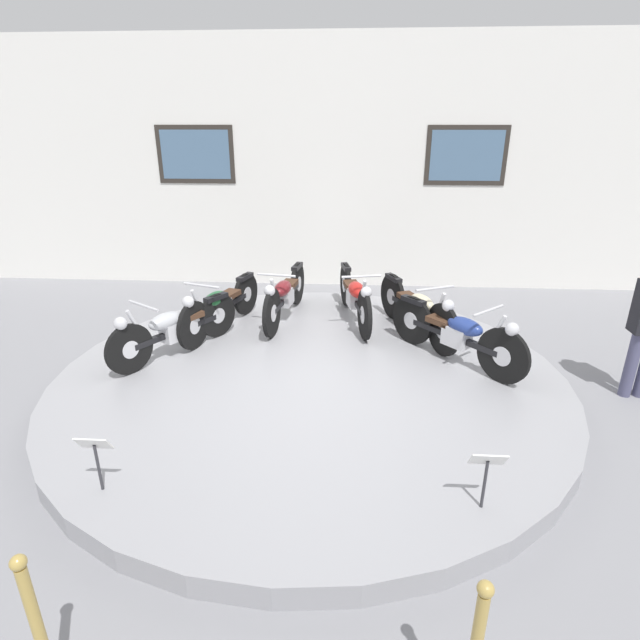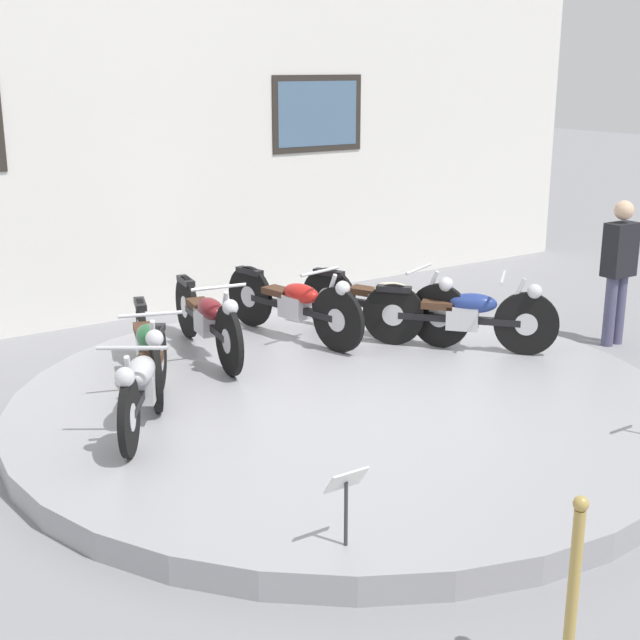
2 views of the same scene
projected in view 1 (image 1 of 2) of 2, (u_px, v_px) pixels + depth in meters
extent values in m
plane|color=gray|center=(310.00, 387.00, 5.95)|extent=(60.00, 60.00, 0.00)
cylinder|color=#99999E|center=(310.00, 379.00, 5.91)|extent=(5.89, 5.89, 0.21)
cube|color=white|center=(329.00, 167.00, 8.99)|extent=(14.00, 0.20, 4.35)
cube|color=#2D2823|center=(195.00, 155.00, 8.96)|extent=(1.40, 0.02, 1.00)
cube|color=slate|center=(195.00, 155.00, 8.96)|extent=(1.24, 0.02, 0.84)
cube|color=#2D2823|center=(466.00, 156.00, 8.66)|extent=(1.40, 0.02, 1.00)
cube|color=slate|center=(466.00, 156.00, 8.66)|extent=(1.24, 0.02, 0.84)
cylinder|color=black|center=(129.00, 349.00, 5.74)|extent=(0.37, 0.54, 0.60)
cylinder|color=silver|center=(129.00, 349.00, 5.74)|extent=(0.17, 0.21, 0.21)
cylinder|color=black|center=(217.00, 315.00, 6.74)|extent=(0.37, 0.54, 0.60)
cylinder|color=silver|center=(217.00, 315.00, 6.74)|extent=(0.17, 0.21, 0.21)
cube|color=black|center=(177.00, 331.00, 6.24)|extent=(0.73, 1.08, 0.07)
cube|color=silver|center=(174.00, 330.00, 6.20)|extent=(0.34, 0.38, 0.24)
ellipsoid|color=#B2B5BA|center=(166.00, 321.00, 6.07)|extent=(0.45, 0.52, 0.20)
cube|color=#472D1E|center=(190.00, 315.00, 6.35)|extent=(0.34, 0.38, 0.07)
cube|color=black|center=(216.00, 297.00, 6.65)|extent=(0.28, 0.36, 0.06)
cylinder|color=silver|center=(138.00, 329.00, 5.77)|extent=(0.17, 0.23, 0.54)
cylinder|color=silver|center=(143.00, 306.00, 5.76)|extent=(0.47, 0.32, 0.03)
sphere|color=silver|center=(120.00, 323.00, 5.57)|extent=(0.15, 0.15, 0.15)
cylinder|color=black|center=(193.00, 325.00, 6.37)|extent=(0.25, 0.62, 0.63)
cylinder|color=silver|center=(193.00, 325.00, 6.37)|extent=(0.13, 0.23, 0.22)
cylinder|color=black|center=(246.00, 294.00, 7.54)|extent=(0.25, 0.62, 0.63)
cylinder|color=silver|center=(246.00, 294.00, 7.54)|extent=(0.13, 0.23, 0.22)
cube|color=black|center=(222.00, 308.00, 6.95)|extent=(0.45, 1.20, 0.07)
cube|color=silver|center=(220.00, 308.00, 6.91)|extent=(0.29, 0.37, 0.24)
ellipsoid|color=#1E562D|center=(215.00, 299.00, 6.77)|extent=(0.36, 0.52, 0.20)
cube|color=#472D1E|center=(229.00, 294.00, 7.09)|extent=(0.29, 0.37, 0.07)
cube|color=black|center=(245.00, 277.00, 7.44)|extent=(0.21, 0.37, 0.06)
cylinder|color=silver|center=(199.00, 307.00, 6.42)|extent=(0.12, 0.25, 0.54)
cylinder|color=silver|center=(202.00, 285.00, 6.42)|extent=(0.52, 0.20, 0.03)
sphere|color=silver|center=(188.00, 302.00, 6.19)|extent=(0.15, 0.15, 0.15)
cylinder|color=black|center=(272.00, 313.00, 6.73)|extent=(0.15, 0.67, 0.67)
cylinder|color=silver|center=(272.00, 313.00, 6.73)|extent=(0.10, 0.24, 0.23)
cylinder|color=black|center=(297.00, 284.00, 7.95)|extent=(0.15, 0.67, 0.67)
cylinder|color=silver|center=(297.00, 284.00, 7.95)|extent=(0.10, 0.24, 0.23)
cube|color=black|center=(286.00, 297.00, 7.34)|extent=(0.26, 1.24, 0.07)
cube|color=silver|center=(285.00, 297.00, 7.30)|extent=(0.25, 0.35, 0.24)
ellipsoid|color=maroon|center=(283.00, 288.00, 7.15)|extent=(0.29, 0.51, 0.20)
cube|color=#472D1E|center=(289.00, 284.00, 7.49)|extent=(0.25, 0.35, 0.07)
cube|color=black|center=(297.00, 266.00, 7.85)|extent=(0.15, 0.37, 0.06)
cylinder|color=silver|center=(275.00, 296.00, 6.79)|extent=(0.08, 0.25, 0.54)
cylinder|color=silver|center=(276.00, 275.00, 6.79)|extent=(0.54, 0.11, 0.03)
sphere|color=silver|center=(270.00, 291.00, 6.55)|extent=(0.15, 0.15, 0.15)
cylinder|color=black|center=(365.00, 315.00, 6.66)|extent=(0.19, 0.67, 0.68)
cylinder|color=silver|center=(365.00, 315.00, 6.66)|extent=(0.11, 0.24, 0.24)
cylinder|color=black|center=(346.00, 285.00, 7.90)|extent=(0.19, 0.67, 0.68)
cylinder|color=silver|center=(346.00, 285.00, 7.90)|extent=(0.11, 0.24, 0.24)
cube|color=black|center=(354.00, 298.00, 7.28)|extent=(0.32, 1.23, 0.07)
cube|color=silver|center=(355.00, 298.00, 7.23)|extent=(0.26, 0.35, 0.24)
ellipsoid|color=red|center=(357.00, 290.00, 7.08)|extent=(0.31, 0.51, 0.20)
cube|color=#472D1E|center=(352.00, 285.00, 7.43)|extent=(0.26, 0.35, 0.07)
cube|color=black|center=(346.00, 267.00, 7.79)|extent=(0.17, 0.37, 0.06)
cylinder|color=silver|center=(363.00, 297.00, 6.72)|extent=(0.09, 0.25, 0.54)
cylinder|color=silver|center=(361.00, 276.00, 6.72)|extent=(0.54, 0.14, 0.03)
sphere|color=silver|center=(366.00, 292.00, 6.48)|extent=(0.15, 0.15, 0.15)
cylinder|color=black|center=(443.00, 330.00, 6.19)|extent=(0.32, 0.64, 0.67)
cylinder|color=silver|center=(443.00, 330.00, 6.19)|extent=(0.15, 0.24, 0.23)
cylinder|color=black|center=(393.00, 296.00, 7.37)|extent=(0.32, 0.64, 0.67)
cylinder|color=silver|center=(393.00, 296.00, 7.37)|extent=(0.15, 0.24, 0.23)
cube|color=black|center=(416.00, 312.00, 6.78)|extent=(0.56, 1.17, 0.07)
cube|color=silver|center=(417.00, 311.00, 6.74)|extent=(0.31, 0.37, 0.24)
ellipsoid|color=beige|center=(422.00, 302.00, 6.59)|extent=(0.39, 0.53, 0.20)
cube|color=#472D1E|center=(408.00, 297.00, 6.92)|extent=(0.31, 0.37, 0.07)
cube|color=black|center=(394.00, 278.00, 7.27)|extent=(0.24, 0.37, 0.06)
cylinder|color=silver|center=(438.00, 311.00, 6.25)|extent=(0.14, 0.25, 0.54)
cylinder|color=silver|center=(435.00, 288.00, 6.24)|extent=(0.51, 0.24, 0.03)
sphere|color=silver|center=(448.00, 306.00, 6.01)|extent=(0.15, 0.15, 0.15)
cylinder|color=black|center=(503.00, 356.00, 5.53)|extent=(0.47, 0.52, 0.65)
cylinder|color=silver|center=(503.00, 356.00, 5.53)|extent=(0.20, 0.21, 0.23)
cylinder|color=black|center=(412.00, 320.00, 6.52)|extent=(0.47, 0.52, 0.65)
cylinder|color=silver|center=(412.00, 320.00, 6.52)|extent=(0.20, 0.21, 0.23)
cube|color=black|center=(454.00, 337.00, 6.02)|extent=(0.88, 0.98, 0.07)
cube|color=silver|center=(457.00, 336.00, 5.99)|extent=(0.36, 0.37, 0.24)
ellipsoid|color=navy|center=(465.00, 326.00, 5.85)|extent=(0.48, 0.51, 0.20)
cube|color=#472D1E|center=(440.00, 320.00, 6.13)|extent=(0.36, 0.37, 0.07)
cube|color=black|center=(414.00, 300.00, 6.42)|extent=(0.31, 0.34, 0.06)
cylinder|color=silver|center=(494.00, 335.00, 5.56)|extent=(0.20, 0.22, 0.54)
cylinder|color=silver|center=(488.00, 311.00, 5.54)|extent=(0.43, 0.38, 0.03)
sphere|color=silver|center=(512.00, 329.00, 5.36)|extent=(0.15, 0.15, 0.15)
cylinder|color=#333338|center=(99.00, 467.00, 3.92)|extent=(0.02, 0.02, 0.42)
cube|color=white|center=(94.00, 444.00, 3.83)|extent=(0.26, 0.11, 0.15)
cylinder|color=#333338|center=(484.00, 484.00, 3.73)|extent=(0.02, 0.02, 0.42)
cube|color=white|center=(488.00, 460.00, 3.65)|extent=(0.26, 0.11, 0.15)
cylinder|color=#4C4C6B|center=(631.00, 364.00, 5.63)|extent=(0.13, 0.13, 0.79)
cylinder|color=tan|center=(40.00, 637.00, 2.57)|extent=(0.06, 0.06, 0.95)
sphere|color=tan|center=(18.00, 563.00, 2.38)|extent=(0.08, 0.08, 0.08)
sphere|color=tan|center=(486.00, 589.00, 2.24)|extent=(0.08, 0.08, 0.08)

